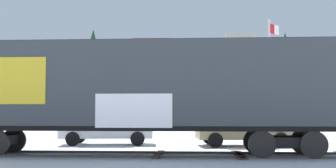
{
  "coord_description": "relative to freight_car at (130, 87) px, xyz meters",
  "views": [
    {
      "loc": [
        3.8,
        -14.91,
        1.59
      ],
      "look_at": [
        1.63,
        0.88,
        2.58
      ],
      "focal_mm": 45.48,
      "sensor_mm": 36.0,
      "label": 1
    }
  ],
  "objects": [
    {
      "name": "freight_car",
      "position": [
        0.0,
        0.0,
        0.0
      ],
      "size": [
        15.88,
        4.21,
        4.15
      ],
      "color": "#33383D",
      "rests_on": "ground_plane"
    },
    {
      "name": "flagpole",
      "position": [
        6.36,
        13.45,
        2.21
      ],
      "size": [
        0.82,
        1.05,
        7.56
      ],
      "color": "silver",
      "rests_on": "ground_plane"
    },
    {
      "name": "parked_car_tan",
      "position": [
        4.13,
        4.64,
        -1.59
      ],
      "size": [
        4.46,
        2.6,
        1.64
      ],
      "color": "#9E8966",
      "rests_on": "ground_plane"
    },
    {
      "name": "hillside",
      "position": [
        -0.35,
        60.94,
        2.44
      ],
      "size": [
        114.09,
        33.19,
        14.48
      ],
      "color": "silver",
      "rests_on": "ground_plane"
    },
    {
      "name": "parked_car_white",
      "position": [
        -2.14,
        4.51,
        -1.57
      ],
      "size": [
        4.49,
        2.45,
        1.66
      ],
      "color": "silver",
      "rests_on": "ground_plane"
    },
    {
      "name": "track",
      "position": [
        -0.16,
        -0.01,
        -2.38
      ],
      "size": [
        59.95,
        6.0,
        0.08
      ],
      "color": "#4C4742",
      "rests_on": "ground_plane"
    },
    {
      "name": "ground_plane",
      "position": [
        -0.38,
        0.0,
        -2.42
      ],
      "size": [
        260.0,
        260.0,
        0.0
      ],
      "primitive_type": "plane",
      "color": "silver"
    }
  ]
}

